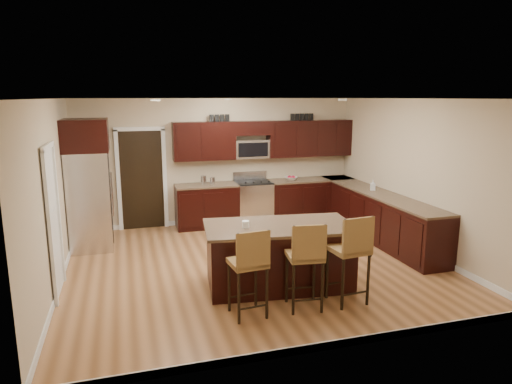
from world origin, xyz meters
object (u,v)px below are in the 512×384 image
object	(u,v)px
island	(279,257)
stool_right	(352,249)
stool_mid	(306,256)
refrigerator	(89,183)
stool_left	(250,263)
range	(253,202)

from	to	relation	value
island	stool_right	bearing A→B (deg)	-43.43
stool_mid	refrigerator	size ratio (longest dim) A/B	0.50
stool_left	refrigerator	distance (m)	4.04
range	island	size ratio (longest dim) A/B	0.49
island	stool_mid	world-z (taller)	stool_mid
range	stool_mid	bearing A→B (deg)	-96.85
island	refrigerator	distance (m)	3.85
stool_mid	island	bearing A→B (deg)	101.90
stool_right	refrigerator	xyz separation A→B (m)	(-3.43, 3.46, 0.44)
refrigerator	stool_right	bearing A→B (deg)	-45.19
stool_left	stool_right	xyz separation A→B (m)	(1.39, -0.00, 0.04)
range	stool_mid	xyz separation A→B (m)	(-0.51, -4.22, 0.26)
stool_right	refrigerator	bearing A→B (deg)	129.24
stool_left	stool_right	distance (m)	1.39
stool_left	stool_right	bearing A→B (deg)	-5.82
stool_left	stool_mid	xyz separation A→B (m)	(0.75, -0.00, 0.01)
island	refrigerator	size ratio (longest dim) A/B	0.96
stool_right	range	bearing A→B (deg)	86.25
range	stool_left	size ratio (longest dim) A/B	0.96
stool_mid	stool_right	world-z (taller)	stool_right
island	stool_right	size ratio (longest dim) A/B	1.84
range	stool_left	distance (m)	4.41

